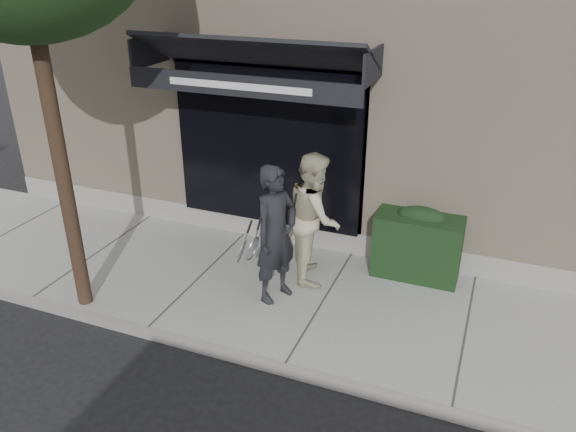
% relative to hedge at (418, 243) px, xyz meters
% --- Properties ---
extents(ground, '(80.00, 80.00, 0.00)m').
position_rel_hedge_xyz_m(ground, '(-1.10, -1.25, -0.66)').
color(ground, black).
rests_on(ground, ground).
extents(sidewalk, '(20.00, 3.00, 0.12)m').
position_rel_hedge_xyz_m(sidewalk, '(-1.10, -1.25, -0.60)').
color(sidewalk, gray).
rests_on(sidewalk, ground).
extents(curb, '(20.00, 0.10, 0.14)m').
position_rel_hedge_xyz_m(curb, '(-1.10, -2.80, -0.59)').
color(curb, gray).
rests_on(curb, ground).
extents(building_facade, '(14.30, 8.04, 5.64)m').
position_rel_hedge_xyz_m(building_facade, '(-1.11, 3.71, 2.08)').
color(building_facade, beige).
rests_on(building_facade, ground).
extents(hedge, '(1.30, 0.70, 1.14)m').
position_rel_hedge_xyz_m(hedge, '(0.00, 0.00, 0.00)').
color(hedge, black).
rests_on(hedge, sidewalk).
extents(pedestrian_front, '(0.86, 0.90, 2.03)m').
position_rel_hedge_xyz_m(pedestrian_front, '(-1.78, -1.40, 0.48)').
color(pedestrian_front, black).
rests_on(pedestrian_front, sidewalk).
extents(pedestrian_back, '(1.05, 1.18, 2.00)m').
position_rel_hedge_xyz_m(pedestrian_back, '(-1.48, -0.63, 0.46)').
color(pedestrian_back, beige).
rests_on(pedestrian_back, sidewalk).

